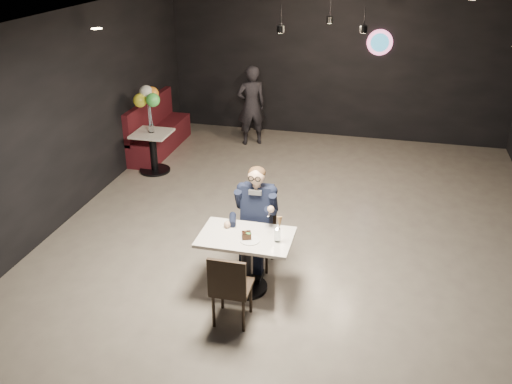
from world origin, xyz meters
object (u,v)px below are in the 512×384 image
(main_table, at_px, (246,263))
(chair_near, at_px, (232,286))
(booth_bench, at_px, (159,126))
(balloon_vase, at_px, (151,129))
(side_table, at_px, (153,151))
(sundae_glass, at_px, (277,235))
(chair_far, at_px, (257,234))
(passerby, at_px, (251,105))
(seated_man, at_px, (257,216))

(main_table, xyz_separation_m, chair_near, (0.00, -0.60, 0.09))
(booth_bench, bearing_deg, chair_near, -58.79)
(balloon_vase, bearing_deg, main_table, -50.53)
(booth_bench, relative_size, side_table, 2.58)
(sundae_glass, distance_m, side_table, 4.31)
(chair_far, distance_m, booth_bench, 4.54)
(main_table, relative_size, chair_near, 1.20)
(passerby, bearing_deg, sundae_glass, 80.18)
(main_table, bearing_deg, chair_far, 90.00)
(chair_near, relative_size, seated_man, 0.64)
(booth_bench, xyz_separation_m, balloon_vase, (0.30, -1.00, 0.31))
(main_table, height_order, booth_bench, booth_bench)
(balloon_vase, bearing_deg, side_table, 0.00)
(chair_far, distance_m, sundae_glass, 0.79)
(passerby, bearing_deg, balloon_vase, 25.84)
(seated_man, height_order, passerby, passerby)
(sundae_glass, distance_m, passerby, 5.19)
(sundae_glass, distance_m, booth_bench, 5.25)
(main_table, relative_size, balloon_vase, 7.67)
(seated_man, xyz_separation_m, booth_bench, (-2.85, 3.54, -0.21))
(side_table, distance_m, passerby, 2.31)
(main_table, bearing_deg, booth_bench, 124.82)
(main_table, height_order, balloon_vase, balloon_vase)
(main_table, bearing_deg, chair_near, -90.00)
(seated_man, bearing_deg, side_table, 135.04)
(balloon_vase, bearing_deg, booth_bench, 106.70)
(sundae_glass, height_order, side_table, sundae_glass)
(chair_near, distance_m, sundae_glass, 0.78)
(main_table, height_order, seated_man, seated_man)
(chair_far, distance_m, balloon_vase, 3.62)
(main_table, distance_m, sundae_glass, 0.60)
(chair_near, relative_size, sundae_glass, 5.67)
(chair_far, xyz_separation_m, booth_bench, (-2.85, 3.54, 0.05))
(main_table, bearing_deg, side_table, 129.47)
(booth_bench, distance_m, passerby, 1.88)
(chair_near, height_order, passerby, passerby)
(side_table, bearing_deg, seated_man, -44.96)
(booth_bench, bearing_deg, passerby, 26.36)
(chair_far, height_order, balloon_vase, chair_far)
(seated_man, relative_size, sundae_glass, 8.88)
(main_table, relative_size, seated_man, 0.76)
(sundae_glass, xyz_separation_m, balloon_vase, (-2.93, 3.13, -0.01))
(chair_far, relative_size, balloon_vase, 6.41)
(balloon_vase, bearing_deg, seated_man, -44.96)
(chair_far, bearing_deg, side_table, 135.04)
(seated_man, bearing_deg, booth_bench, 128.78)
(sundae_glass, bearing_deg, chair_near, -124.06)
(sundae_glass, relative_size, passerby, 0.10)
(chair_near, height_order, balloon_vase, chair_near)
(chair_far, height_order, seated_man, seated_man)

